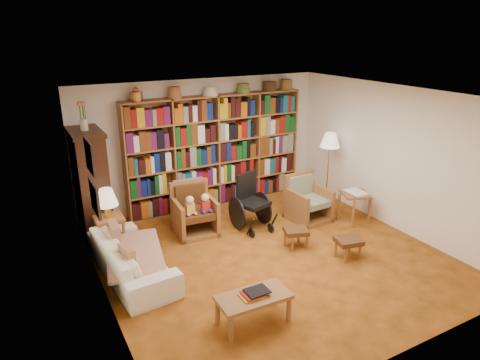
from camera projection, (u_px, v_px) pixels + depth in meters
floor at (270, 256)px, 6.73m from camera, size 5.00×5.00×0.00m
ceiling at (275, 96)px, 5.89m from camera, size 5.00×5.00×0.00m
wall_back at (204, 143)px, 8.38m from camera, size 5.00×0.00×5.00m
wall_front at (408, 256)px, 4.24m from camera, size 5.00×0.00×5.00m
wall_left at (99, 214)px, 5.19m from camera, size 0.00×5.00×5.00m
wall_right at (393, 158)px, 7.44m from camera, size 0.00×5.00×5.00m
bookshelf at (217, 148)px, 8.36m from camera, size 3.60×0.30×2.42m
curio_cabinet at (91, 184)px, 7.05m from camera, size 0.50×0.95×2.40m
framed_pictures at (92, 178)px, 5.32m from camera, size 0.03×0.52×0.97m
sofa at (131, 257)px, 6.13m from camera, size 1.97×0.90×0.56m
sofa_throw at (135, 255)px, 6.14m from camera, size 1.02×1.54×0.04m
cushion_left at (115, 239)px, 6.30m from camera, size 0.15×0.39×0.39m
cushion_right at (128, 260)px, 5.72m from camera, size 0.16×0.36×0.34m
side_table_lamp at (110, 226)px, 6.74m from camera, size 0.43×0.43×0.59m
table_lamp at (107, 198)px, 6.58m from camera, size 0.34×0.34×0.47m
armchair_leather at (193, 212)px, 7.45m from camera, size 0.75×0.80×0.88m
armchair_sage at (306, 202)px, 7.98m from camera, size 0.71×0.73×0.84m
wheelchair at (250, 203)px, 7.59m from camera, size 0.60×0.79×0.98m
floor_lamp at (330, 143)px, 8.33m from camera, size 0.39×0.39×1.47m
side_table_papers at (355, 198)px, 7.79m from camera, size 0.60×0.60×0.59m
footstool_a at (296, 232)px, 6.93m from camera, size 0.46×0.43×0.32m
footstool_b at (348, 242)px, 6.60m from camera, size 0.44×0.40×0.33m
coffee_table at (254, 299)px, 5.11m from camera, size 0.90×0.47×0.43m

